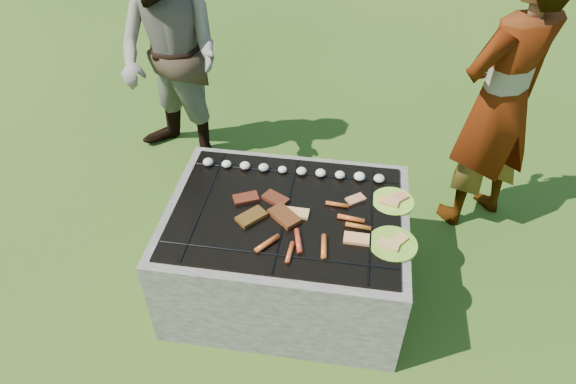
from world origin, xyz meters
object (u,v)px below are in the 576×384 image
plate_far (393,201)px  plate_near (393,244)px  bystander (171,59)px  fire_pit (287,252)px  cook (501,102)px

plate_far → plate_near: 0.32m
plate_near → bystander: 2.04m
plate_far → fire_pit: bearing=-163.7°
plate_far → plate_near: bearing=-90.1°
plate_far → cook: (0.59, 0.66, 0.28)m
fire_pit → cook: cook is taller
fire_pit → cook: size_ratio=0.73×
fire_pit → cook: bearing=35.5°
cook → bystander: cook is taller
cook → fire_pit: bearing=0.0°
plate_far → cook: cook is taller
bystander → cook: bearing=17.1°
bystander → fire_pit: bearing=-23.5°
plate_near → fire_pit: bearing=164.3°
plate_near → bystander: bearing=140.0°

